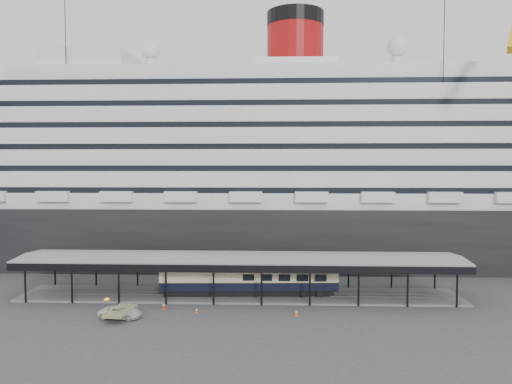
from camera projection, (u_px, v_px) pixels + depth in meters
ground at (237, 307)px, 59.05m from camera, size 200.00×200.00×0.00m
cruise_ship at (251, 157)px, 90.02m from camera, size 130.00×30.00×43.90m
platform_canopy at (240, 278)px, 63.91m from camera, size 56.00×9.18×5.30m
port_truck at (120, 312)px, 54.69m from camera, size 4.84×2.61×1.29m
pullman_carriage at (249, 275)px, 63.85m from camera, size 22.65×3.93×22.14m
traffic_cone_left at (164, 306)px, 58.10m from camera, size 0.46×0.46×0.85m
traffic_cone_mid at (197, 310)px, 56.56m from camera, size 0.44×0.44×0.67m
traffic_cone_right at (296, 313)px, 55.54m from camera, size 0.42×0.42×0.73m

